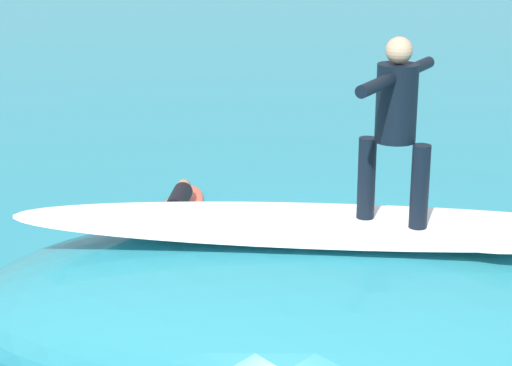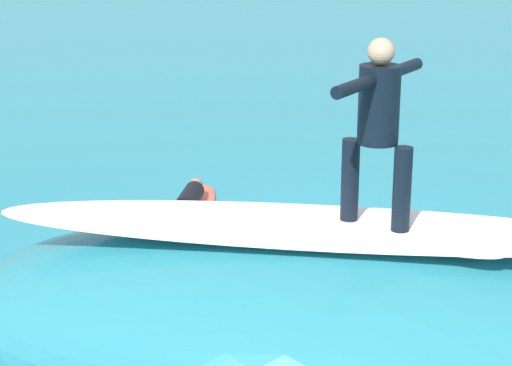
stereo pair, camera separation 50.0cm
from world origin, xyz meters
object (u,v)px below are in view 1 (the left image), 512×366
surfboard_riding (391,227)px  surfboard_paddling (179,212)px  surfer_paddling (177,204)px  surfer_riding (396,117)px

surfboard_riding → surfboard_paddling: size_ratio=0.89×
surfboard_paddling → surfer_paddling: surfer_paddling is taller
surfboard_riding → surfer_riding: (0.00, 0.00, 0.88)m
surfboard_paddling → surfboard_riding: bearing=-152.7°
surfer_riding → surfboard_paddling: (1.12, -5.31, -2.50)m
surfer_riding → surfboard_paddling: surfer_riding is taller
surfboard_riding → surfer_paddling: size_ratio=1.32×
surfer_riding → surfboard_paddling: size_ratio=0.62×
surfboard_riding → surfer_paddling: surfboard_riding is taller
surfer_riding → surfboard_paddling: bearing=-37.4°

